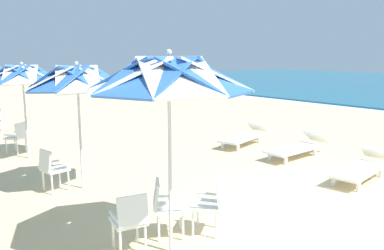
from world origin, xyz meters
TOP-DOWN VIEW (x-y plane):
  - ground_plane at (0.00, 0.00)m, footprint 80.00×80.00m
  - beach_umbrella_0 at (-0.63, -3.21)m, footprint 2.18×2.18m
  - plastic_chair_0 at (-0.70, -2.39)m, footprint 0.63×0.62m
  - plastic_chair_1 at (-1.07, -2.99)m, footprint 0.61×0.63m
  - plastic_chair_2 at (-0.96, -3.65)m, footprint 0.55×0.53m
  - beach_umbrella_1 at (-3.86, -3.04)m, footprint 2.01×2.01m
  - plastic_chair_3 at (-4.07, -3.57)m, footprint 0.49×0.52m
  - beach_umbrella_2 at (-6.98, -3.13)m, footprint 2.01×2.01m
  - plastic_chair_4 at (-7.67, -3.18)m, footprint 0.63×0.62m
  - sun_lounger_1 at (-0.52, 1.89)m, footprint 0.87×2.20m
  - sun_lounger_2 at (-2.54, 2.40)m, footprint 0.65×2.15m
  - sun_lounger_3 at (-4.40, 2.38)m, footprint 1.11×2.23m

SIDE VIEW (x-z plane):
  - ground_plane at x=0.00m, z-range 0.00..0.00m
  - sun_lounger_1 at x=-0.52m, z-range -0.03..0.59m
  - sun_lounger_2 at x=-2.54m, z-range -0.03..0.59m
  - sun_lounger_3 at x=-4.40m, z-range -0.03..0.59m
  - plastic_chair_0 at x=-0.70m, z-range 0.06..0.93m
  - plastic_chair_1 at x=-1.07m, z-range 0.06..0.93m
  - plastic_chair_2 at x=-0.96m, z-range 0.06..0.93m
  - plastic_chair_3 at x=-4.07m, z-range 0.06..0.93m
  - plastic_chair_4 at x=-7.67m, z-range 0.06..0.93m
  - beach_umbrella_2 at x=-6.98m, z-range 0.91..3.42m
  - beach_umbrella_1 at x=-3.86m, z-range 0.93..3.49m
  - beach_umbrella_0 at x=-0.63m, z-range 1.03..3.79m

